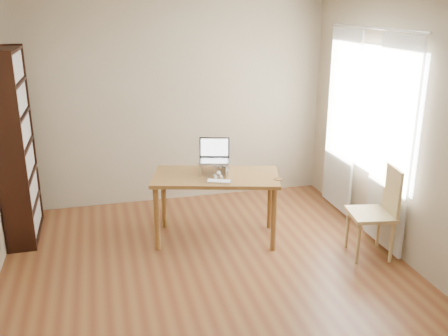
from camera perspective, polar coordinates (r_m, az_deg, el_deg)
room at (r=4.34m, az=-0.92°, el=1.93°), size 4.04×4.54×2.64m
bookshelf at (r=5.85m, az=-22.70°, el=2.28°), size 0.30×0.90×2.10m
curtains at (r=5.78m, az=15.76°, el=4.08°), size 0.03×1.90×2.25m
desk at (r=5.44m, az=-0.94°, el=-1.85°), size 1.49×1.01×0.75m
laptop_stand at (r=5.45m, az=-1.14°, el=0.25°), size 0.32×0.25×0.13m
laptop at (r=5.48m, az=-1.29°, el=1.51°), size 0.38×0.36×0.23m
keyboard at (r=5.20m, az=-0.60°, el=-1.54°), size 0.28×0.20×0.02m
coaster at (r=5.32m, az=6.20°, el=-1.25°), size 0.10×0.10×0.01m
cat at (r=5.50m, az=-0.97°, el=0.16°), size 0.24×0.48×0.14m
chair at (r=5.38m, az=17.20°, el=-4.36°), size 0.49×0.49×0.97m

